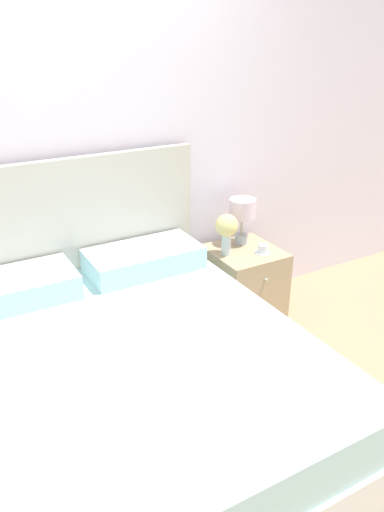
% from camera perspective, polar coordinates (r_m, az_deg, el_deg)
% --- Properties ---
extents(ground_plane, '(12.00, 12.00, 0.00)m').
position_cam_1_polar(ground_plane, '(3.47, -12.85, -9.73)').
color(ground_plane, tan).
extents(wall_back, '(8.00, 0.06, 2.60)m').
position_cam_1_polar(wall_back, '(3.02, -15.61, 11.85)').
color(wall_back, white).
rests_on(wall_back, ground_plane).
extents(bed, '(1.67, 1.93, 1.25)m').
position_cam_1_polar(bed, '(2.60, -7.31, -13.95)').
color(bed, white).
rests_on(bed, ground_plane).
extents(nightstand, '(0.46, 0.50, 0.53)m').
position_cam_1_polar(nightstand, '(3.56, 5.87, -3.26)').
color(nightstand, tan).
rests_on(nightstand, ground_plane).
extents(table_lamp, '(0.18, 0.18, 0.33)m').
position_cam_1_polar(table_lamp, '(3.47, 5.76, 5.02)').
color(table_lamp, '#A8B2BC').
rests_on(table_lamp, nightstand).
extents(flower_vase, '(0.15, 0.15, 0.28)m').
position_cam_1_polar(flower_vase, '(3.30, 4.03, 3.17)').
color(flower_vase, silver).
rests_on(flower_vase, nightstand).
extents(teacup, '(0.11, 0.11, 0.06)m').
position_cam_1_polar(teacup, '(3.40, 8.09, 0.77)').
color(teacup, white).
rests_on(teacup, nightstand).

